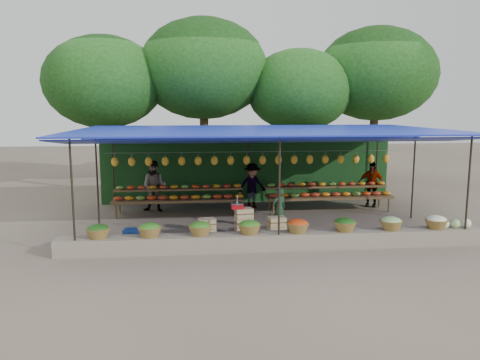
{
  "coord_description": "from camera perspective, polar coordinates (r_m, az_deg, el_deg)",
  "views": [
    {
      "loc": [
        -2.11,
        -13.74,
        3.45
      ],
      "look_at": [
        -0.61,
        0.2,
        1.27
      ],
      "focal_mm": 35.0,
      "sensor_mm": 36.0,
      "label": 1
    }
  ],
  "objects": [
    {
      "name": "customer_left",
      "position": [
        15.82,
        -10.37,
        -0.76
      ],
      "size": [
        0.97,
        0.84,
        1.71
      ],
      "primitive_type": "imported",
      "rotation": [
        0.0,
        0.0,
        -0.25
      ],
      "color": "slate",
      "rests_on": "ground"
    },
    {
      "name": "vendor_seated",
      "position": [
        13.32,
        4.8,
        -3.55
      ],
      "size": [
        0.52,
        0.44,
        1.2
      ],
      "primitive_type": "imported",
      "rotation": [
        0.0,
        0.0,
        3.57
      ],
      "color": "#1A3A22",
      "rests_on": "ground"
    },
    {
      "name": "netting_backdrop",
      "position": [
        17.16,
        0.99,
        1.45
      ],
      "size": [
        10.6,
        0.06,
        2.5
      ],
      "primitive_type": "cube",
      "color": "#1D4C1B",
      "rests_on": "ground"
    },
    {
      "name": "crate_counter",
      "position": [
        12.68,
        0.36,
        -5.51
      ],
      "size": [
        2.39,
        0.4,
        0.77
      ],
      "color": "tan",
      "rests_on": "ground"
    },
    {
      "name": "stall_canopy",
      "position": [
        13.99,
        2.57,
        5.64
      ],
      "size": [
        10.8,
        6.6,
        2.82
      ],
      "color": "black",
      "rests_on": "ground"
    },
    {
      "name": "tree_row",
      "position": [
        20.04,
        1.41,
        12.4
      ],
      "size": [
        16.51,
        5.5,
        7.12
      ],
      "color": "#392514",
      "rests_on": "ground"
    },
    {
      "name": "customer_mid",
      "position": [
        16.17,
        1.5,
        -0.7
      ],
      "size": [
        1.11,
        0.78,
        1.56
      ],
      "primitive_type": "imported",
      "rotation": [
        0.0,
        0.0,
        0.22
      ],
      "color": "slate",
      "rests_on": "ground"
    },
    {
      "name": "weighing_scale",
      "position": [
        12.54,
        -0.34,
        -3.11
      ],
      "size": [
        0.34,
        0.34,
        0.36
      ],
      "color": "red",
      "rests_on": "crate_counter"
    },
    {
      "name": "produce_baskets",
      "position": [
        11.54,
        4.12,
        -5.68
      ],
      "size": [
        8.98,
        0.58,
        0.34
      ],
      "color": "brown",
      "rests_on": "stone_curb"
    },
    {
      "name": "ground",
      "position": [
        14.32,
        2.54,
        -5.13
      ],
      "size": [
        60.0,
        60.0,
        0.0
      ],
      "primitive_type": "plane",
      "color": "brown",
      "rests_on": "ground"
    },
    {
      "name": "fruit_table_left",
      "position": [
        15.36,
        -7.45,
        -1.92
      ],
      "size": [
        4.21,
        0.95,
        0.93
      ],
      "color": "#503820",
      "rests_on": "ground"
    },
    {
      "name": "fruit_table_right",
      "position": [
        16.04,
        10.72,
        -1.55
      ],
      "size": [
        4.21,
        0.95,
        0.93
      ],
      "color": "#503820",
      "rests_on": "ground"
    },
    {
      "name": "customer_right",
      "position": [
        17.02,
        15.72,
        -0.5
      ],
      "size": [
        1.0,
        0.78,
        1.59
      ],
      "primitive_type": "imported",
      "rotation": [
        0.0,
        0.0,
        -0.49
      ],
      "color": "slate",
      "rests_on": "ground"
    },
    {
      "name": "blue_crate_front",
      "position": [
        12.17,
        -12.31,
        -7.06
      ],
      "size": [
        0.56,
        0.42,
        0.32
      ],
      "primitive_type": "cube",
      "rotation": [
        0.0,
        0.0,
        -0.06
      ],
      "color": "navy",
      "rests_on": "ground"
    },
    {
      "name": "blue_crate_back",
      "position": [
        12.69,
        -12.85,
        -6.5
      ],
      "size": [
        0.55,
        0.44,
        0.29
      ],
      "primitive_type": "cube",
      "rotation": [
        0.0,
        0.0,
        -0.19
      ],
      "color": "navy",
      "rests_on": "ground"
    },
    {
      "name": "stone_curb",
      "position": [
        11.65,
        4.59,
        -7.4
      ],
      "size": [
        10.6,
        0.55,
        0.4
      ],
      "primitive_type": "cube",
      "color": "gray",
      "rests_on": "ground"
    }
  ]
}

